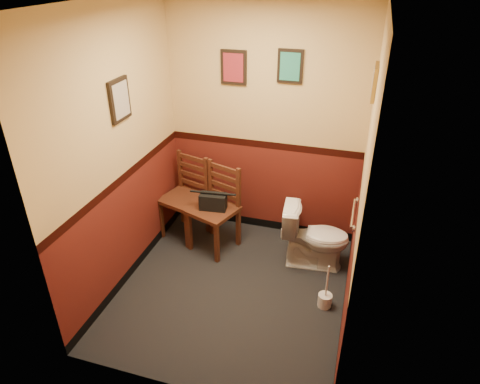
{
  "coord_description": "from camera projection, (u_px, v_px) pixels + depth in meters",
  "views": [
    {
      "loc": [
        1.03,
        -3.17,
        2.98
      ],
      "look_at": [
        0.0,
        0.25,
        1.0
      ],
      "focal_mm": 32.0,
      "sensor_mm": 36.0,
      "label": 1
    }
  ],
  "objects": [
    {
      "name": "handbag",
      "position": [
        213.0,
        201.0,
        4.7
      ],
      "size": [
        0.31,
        0.18,
        0.21
      ],
      "rotation": [
        0.0,
        0.0,
        0.12
      ],
      "color": "black",
      "rests_on": "chair_right"
    },
    {
      "name": "grab_bar",
      "position": [
        354.0,
        213.0,
        3.84
      ],
      "size": [
        0.05,
        0.56,
        0.06
      ],
      "color": "silver",
      "rests_on": "wall_right"
    },
    {
      "name": "wall_back",
      "position": [
        265.0,
        124.0,
        4.71
      ],
      "size": [
        2.2,
        0.0,
        2.7
      ],
      "primitive_type": "cube",
      "rotation": [
        1.57,
        0.0,
        0.0
      ],
      "color": "#5A1A14",
      "rests_on": "ground"
    },
    {
      "name": "chair_right",
      "position": [
        216.0,
        209.0,
        4.79
      ],
      "size": [
        0.59,
        0.59,
        0.99
      ],
      "rotation": [
        0.0,
        0.0,
        -0.34
      ],
      "color": "#532819",
      "rests_on": "floor"
    },
    {
      "name": "ceiling",
      "position": [
        230.0,
        0.0,
        3.05
      ],
      "size": [
        2.2,
        2.4,
        0.0
      ],
      "primitive_type": "cube",
      "rotation": [
        3.14,
        0.0,
        0.0
      ],
      "color": "silver",
      "rests_on": "ground"
    },
    {
      "name": "framed_print_back_a",
      "position": [
        234.0,
        67.0,
        4.49
      ],
      "size": [
        0.28,
        0.04,
        0.36
      ],
      "color": "black",
      "rests_on": "wall_back"
    },
    {
      "name": "toilet",
      "position": [
        315.0,
        237.0,
        4.56
      ],
      "size": [
        0.75,
        0.47,
        0.7
      ],
      "primitive_type": "imported",
      "rotation": [
        0.0,
        0.0,
        1.66
      ],
      "color": "white",
      "rests_on": "floor"
    },
    {
      "name": "framed_print_back_b",
      "position": [
        290.0,
        66.0,
        4.32
      ],
      "size": [
        0.26,
        0.04,
        0.34
      ],
      "color": "black",
      "rests_on": "wall_back"
    },
    {
      "name": "tp_stack",
      "position": [
        292.0,
        225.0,
        5.05
      ],
      "size": [
        0.25,
        0.15,
        0.44
      ],
      "color": "silver",
      "rests_on": "floor"
    },
    {
      "name": "toilet_brush",
      "position": [
        325.0,
        299.0,
        4.12
      ],
      "size": [
        0.13,
        0.13,
        0.48
      ],
      "color": "silver",
      "rests_on": "floor"
    },
    {
      "name": "framed_print_right",
      "position": [
        375.0,
        82.0,
        3.6
      ],
      "size": [
        0.04,
        0.34,
        0.28
      ],
      "color": "olive",
      "rests_on": "wall_right"
    },
    {
      "name": "floor",
      "position": [
        233.0,
        289.0,
        4.36
      ],
      "size": [
        2.2,
        2.4,
        0.0
      ],
      "primitive_type": "cube",
      "color": "black",
      "rests_on": "ground"
    },
    {
      "name": "framed_print_left",
      "position": [
        120.0,
        100.0,
        3.82
      ],
      "size": [
        0.04,
        0.3,
        0.38
      ],
      "color": "black",
      "rests_on": "wall_left"
    },
    {
      "name": "wall_right",
      "position": [
        362.0,
        188.0,
        3.43
      ],
      "size": [
        0.0,
        2.4,
        2.7
      ],
      "primitive_type": "cube",
      "rotation": [
        1.57,
        0.0,
        -1.57
      ],
      "color": "#5A1A14",
      "rests_on": "ground"
    },
    {
      "name": "wall_left",
      "position": [
        120.0,
        155.0,
        3.99
      ],
      "size": [
        0.0,
        2.4,
        2.7
      ],
      "primitive_type": "cube",
      "rotation": [
        1.57,
        0.0,
        1.57
      ],
      "color": "#5A1A14",
      "rests_on": "ground"
    },
    {
      "name": "chair_left",
      "position": [
        186.0,
        197.0,
        5.02
      ],
      "size": [
        0.57,
        0.57,
        0.99
      ],
      "rotation": [
        0.0,
        0.0,
        -0.28
      ],
      "color": "#532819",
      "rests_on": "floor"
    },
    {
      "name": "wall_front",
      "position": [
        174.0,
        250.0,
        2.7
      ],
      "size": [
        2.2,
        0.0,
        2.7
      ],
      "primitive_type": "cube",
      "rotation": [
        -1.57,
        0.0,
        0.0
      ],
      "color": "#5A1A14",
      "rests_on": "ground"
    }
  ]
}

